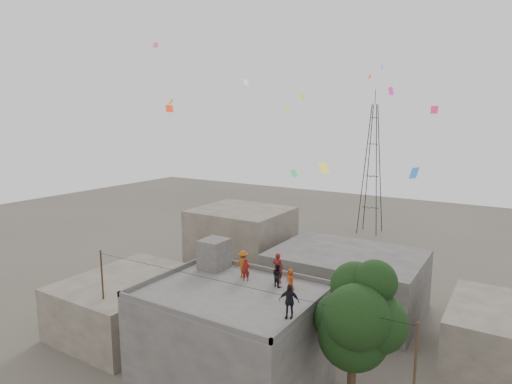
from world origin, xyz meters
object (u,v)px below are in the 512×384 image
person_red_adult (278,268)px  person_dark_adult (289,301)px  tree (358,318)px  transmission_tower (372,169)px  stair_head_box (214,254)px

person_red_adult → person_dark_adult: person_red_adult is taller
tree → transmission_tower: (-11.37, 39.40, 2.97)m
transmission_tower → person_red_adult: transmission_tower is taller
transmission_tower → person_dark_adult: (8.40, -41.19, -2.08)m
stair_head_box → person_red_adult: size_ratio=1.07×
stair_head_box → transmission_tower: transmission_tower is taller
stair_head_box → tree: bearing=-10.7°
tree → person_dark_adult: (-2.97, -1.79, 0.88)m
tree → person_red_adult: (-5.76, 2.08, 0.93)m
stair_head_box → person_red_adult: 4.81m
person_red_adult → person_dark_adult: size_ratio=1.05×
transmission_tower → person_red_adult: size_ratio=10.75×
transmission_tower → person_red_adult: bearing=-81.5°
tree → transmission_tower: bearing=106.1°
person_dark_adult → person_red_adult: bearing=109.2°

